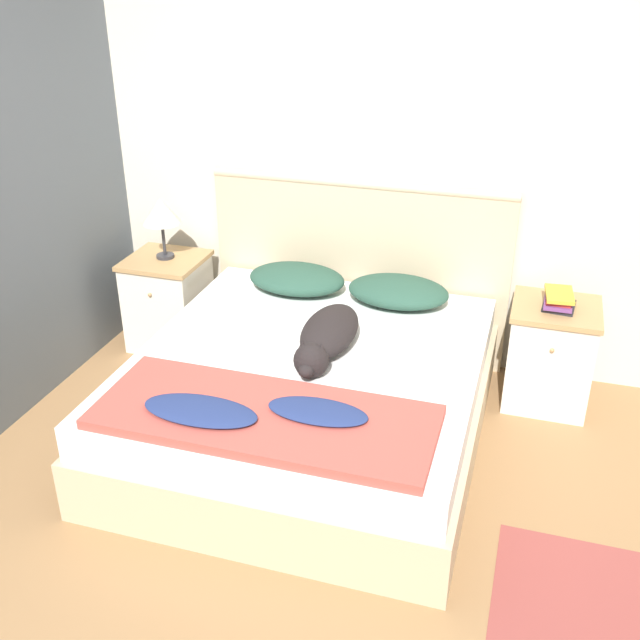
% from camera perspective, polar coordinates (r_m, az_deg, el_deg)
% --- Properties ---
extents(ground_plane, '(16.00, 16.00, 0.00)m').
position_cam_1_polar(ground_plane, '(3.29, -7.47, -19.04)').
color(ground_plane, '#997047').
extents(wall_back, '(9.00, 0.06, 2.55)m').
position_cam_1_polar(wall_back, '(4.44, 2.96, 12.81)').
color(wall_back, beige).
rests_on(wall_back, ground_plane).
extents(wall_side_left, '(0.06, 3.10, 2.55)m').
position_cam_1_polar(wall_side_left, '(4.20, -22.76, 9.98)').
color(wall_side_left, slate).
rests_on(wall_side_left, ground_plane).
extents(bed, '(1.74, 1.92, 0.49)m').
position_cam_1_polar(bed, '(3.90, -0.84, -5.84)').
color(bed, '#C6B28E').
rests_on(bed, ground_plane).
extents(headboard, '(1.82, 0.06, 1.12)m').
position_cam_1_polar(headboard, '(4.58, 2.92, 4.14)').
color(headboard, '#C6B28E').
rests_on(headboard, ground_plane).
extents(nightstand_left, '(0.47, 0.46, 0.59)m').
position_cam_1_polar(nightstand_left, '(4.88, -11.44, 1.42)').
color(nightstand_left, silver).
rests_on(nightstand_left, ground_plane).
extents(nightstand_right, '(0.47, 0.46, 0.59)m').
position_cam_1_polar(nightstand_right, '(4.36, 17.10, -2.52)').
color(nightstand_right, silver).
rests_on(nightstand_right, ground_plane).
extents(pillow_left, '(0.58, 0.39, 0.15)m').
position_cam_1_polar(pillow_left, '(4.43, -1.78, 3.16)').
color(pillow_left, '#284C3D').
rests_on(pillow_left, bed).
extents(pillow_right, '(0.58, 0.39, 0.15)m').
position_cam_1_polar(pillow_right, '(4.29, 5.98, 2.18)').
color(pillow_right, '#284C3D').
rests_on(pillow_right, bed).
extents(quilt, '(1.48, 0.58, 0.08)m').
position_cam_1_polar(quilt, '(3.26, -4.47, -7.31)').
color(quilt, '#BC4C42').
rests_on(quilt, bed).
extents(dog, '(0.27, 0.78, 0.18)m').
position_cam_1_polar(dog, '(3.77, 0.54, -1.19)').
color(dog, black).
rests_on(dog, bed).
extents(book_stack, '(0.18, 0.24, 0.08)m').
position_cam_1_polar(book_stack, '(4.20, 17.74, 1.44)').
color(book_stack, '#232328').
rests_on(book_stack, nightstand_right).
extents(table_lamp, '(0.24, 0.24, 0.38)m').
position_cam_1_polar(table_lamp, '(4.67, -12.03, 8.04)').
color(table_lamp, '#2D2D33').
rests_on(table_lamp, nightstand_left).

